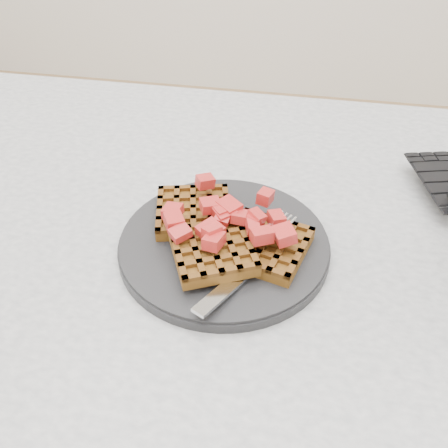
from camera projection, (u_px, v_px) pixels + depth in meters
table at (259, 301)px, 0.69m from camera, size 1.20×0.80×0.75m
plate at (224, 245)px, 0.59m from camera, size 0.25×0.25×0.02m
waffles at (224, 234)px, 0.58m from camera, size 0.20×0.19×0.03m
strawberry_pile at (224, 215)px, 0.56m from camera, size 0.15×0.15×0.02m
fork at (254, 262)px, 0.55m from camera, size 0.10×0.17×0.02m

